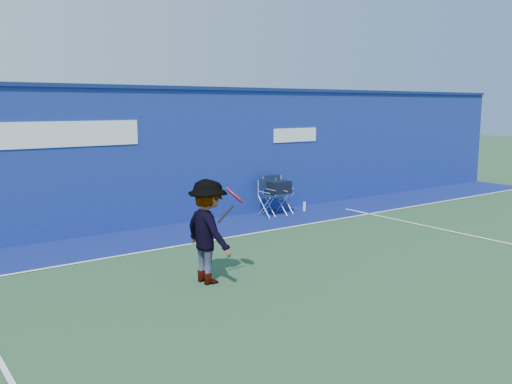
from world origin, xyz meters
TOP-DOWN VIEW (x-y plane):
  - ground at (0.00, 0.00)m, footprint 80.00×80.00m
  - stadium_wall at (-0.00, 5.20)m, footprint 24.00×0.50m
  - out_of_bounds_strip at (0.00, 4.10)m, footprint 24.00×1.80m
  - court_lines at (0.00, 0.60)m, footprint 24.00×12.00m
  - directors_chair_left at (2.47, 4.48)m, footprint 0.53×0.48m
  - directors_chair_right at (2.72, 4.58)m, footprint 0.56×0.50m
  - water_bottle at (3.47, 4.45)m, footprint 0.07×0.07m
  - tennis_player at (-1.38, 1.06)m, footprint 0.91×1.03m

SIDE VIEW (x-z plane):
  - ground at x=0.00m, z-range 0.00..0.00m
  - out_of_bounds_strip at x=0.00m, z-range 0.00..0.01m
  - court_lines at x=0.00m, z-range 0.01..0.01m
  - water_bottle at x=3.47m, z-range 0.00..0.24m
  - directors_chair_left at x=2.47m, z-range -0.17..0.73m
  - directors_chair_right at x=2.72m, z-range -0.08..0.86m
  - tennis_player at x=-1.38m, z-range 0.00..1.58m
  - stadium_wall at x=0.00m, z-range 0.01..3.09m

